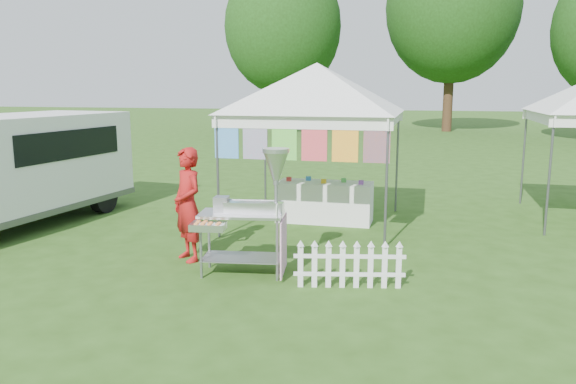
# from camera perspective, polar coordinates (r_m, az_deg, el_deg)

# --- Properties ---
(ground) EXTENTS (120.00, 120.00, 0.00)m
(ground) POSITION_cam_1_polar(r_m,az_deg,el_deg) (7.52, -2.53, -9.27)
(ground) COLOR #2B4F16
(ground) RESTS_ON ground
(canopy_main) EXTENTS (4.24, 4.24, 3.45)m
(canopy_main) POSITION_cam_1_polar(r_m,az_deg,el_deg) (10.48, 2.96, 12.92)
(canopy_main) COLOR #59595E
(canopy_main) RESTS_ON ground
(tree_left) EXTENTS (6.40, 6.40, 9.53)m
(tree_left) POSITION_cam_1_polar(r_m,az_deg,el_deg) (31.98, -0.50, 16.43)
(tree_left) COLOR #352413
(tree_left) RESTS_ON ground
(tree_mid) EXTENTS (7.60, 7.60, 11.52)m
(tree_mid) POSITION_cam_1_polar(r_m,az_deg,el_deg) (35.09, 16.39, 17.64)
(tree_mid) COLOR #352413
(tree_mid) RESTS_ON ground
(donut_cart) EXTENTS (1.27, 1.02, 1.75)m
(donut_cart) POSITION_cam_1_polar(r_m,az_deg,el_deg) (7.61, -3.42, -0.98)
(donut_cart) COLOR gray
(donut_cart) RESTS_ON ground
(vendor) EXTENTS (0.73, 0.71, 1.69)m
(vendor) POSITION_cam_1_polar(r_m,az_deg,el_deg) (8.42, -10.15, -1.27)
(vendor) COLOR #A51414
(vendor) RESTS_ON ground
(cargo_van) EXTENTS (2.48, 5.11, 2.05)m
(cargo_van) POSITION_cam_1_polar(r_m,az_deg,el_deg) (11.61, -26.16, 2.31)
(cargo_van) COLOR white
(cargo_van) RESTS_ON ground
(picket_fence) EXTENTS (1.41, 0.33, 0.56)m
(picket_fence) POSITION_cam_1_polar(r_m,az_deg,el_deg) (7.32, 6.26, -7.52)
(picket_fence) COLOR white
(picket_fence) RESTS_ON ground
(display_table) EXTENTS (1.80, 0.70, 0.77)m
(display_table) POSITION_cam_1_polar(r_m,az_deg,el_deg) (10.81, 3.75, -1.02)
(display_table) COLOR white
(display_table) RESTS_ON ground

